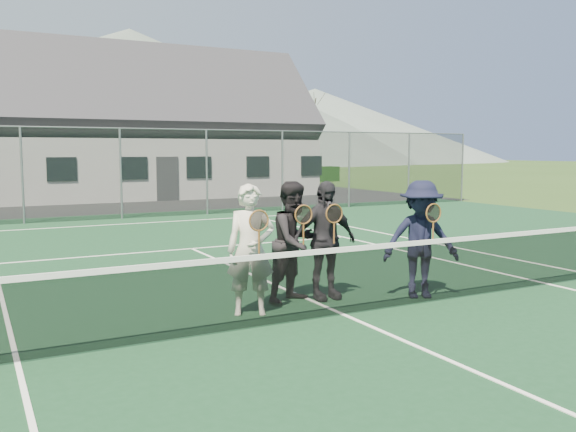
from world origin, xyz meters
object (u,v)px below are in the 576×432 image
clubhouse (153,117)px  player_d (421,239)px  player_b (295,242)px  tennis_net (344,278)px  player_a (251,250)px  player_c (325,240)px

clubhouse → player_d: 24.00m
clubhouse → player_d: size_ratio=8.67×
player_b → tennis_net: bearing=-77.6°
clubhouse → player_b: 23.58m
player_a → player_c: 1.38m
player_c → player_a: bearing=-167.9°
player_c → player_d: bearing=-23.9°
player_b → player_d: size_ratio=1.00×
tennis_net → clubhouse: (4.00, 24.00, 3.45)m
clubhouse → player_c: (-3.76, -23.08, -3.07)m
tennis_net → player_d: player_d is taller
player_d → clubhouse: bearing=84.2°
player_a → player_b: (0.89, 0.38, -0.00)m
clubhouse → player_d: clubhouse is taller
tennis_net → player_a: player_a is taller
clubhouse → player_b: size_ratio=8.67×
player_b → player_d: (1.82, -0.69, -0.00)m
clubhouse → player_c: 23.59m
clubhouse → player_c: size_ratio=8.67×
tennis_net → player_a: size_ratio=6.49×
clubhouse → player_a: (-5.11, -23.37, -3.07)m
tennis_net → player_b: 1.10m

